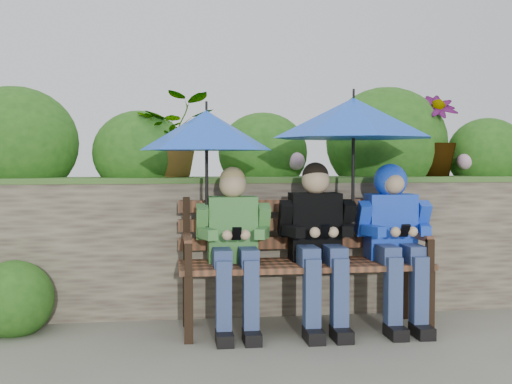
{
  "coord_description": "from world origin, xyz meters",
  "views": [
    {
      "loc": [
        -0.56,
        -4.09,
        1.17
      ],
      "look_at": [
        0.0,
        0.1,
        0.95
      ],
      "focal_mm": 45.0,
      "sensor_mm": 36.0,
      "label": 1
    }
  ],
  "objects": [
    {
      "name": "ground",
      "position": [
        0.0,
        0.0,
        0.0
      ],
      "size": [
        60.0,
        60.0,
        0.0
      ],
      "primitive_type": "plane",
      "color": "#646756",
      "rests_on": "ground"
    },
    {
      "name": "garden_backdrop",
      "position": [
        -0.05,
        1.58,
        0.66
      ],
      "size": [
        8.11,
        2.86,
        1.89
      ],
      "color": "#4E4338",
      "rests_on": "ground"
    },
    {
      "name": "umbrella_right",
      "position": [
        0.68,
        0.18,
        1.45
      ],
      "size": [
        1.11,
        1.11,
        0.94
      ],
      "color": "blue",
      "rests_on": "ground"
    },
    {
      "name": "park_bench",
      "position": [
        0.35,
        0.23,
        0.51
      ],
      "size": [
        1.71,
        0.5,
        0.9
      ],
      "color": "black",
      "rests_on": "ground"
    },
    {
      "name": "boy_left",
      "position": [
        -0.14,
        0.16,
        0.62
      ],
      "size": [
        0.5,
        0.57,
        1.12
      ],
      "color": "#437A31",
      "rests_on": "ground"
    },
    {
      "name": "boy_middle",
      "position": [
        0.43,
        0.15,
        0.64
      ],
      "size": [
        0.52,
        0.6,
        1.15
      ],
      "color": "black",
      "rests_on": "ground"
    },
    {
      "name": "boy_right",
      "position": [
        0.98,
        0.17,
        0.67
      ],
      "size": [
        0.51,
        0.61,
        1.13
      ],
      "color": "#041CB5",
      "rests_on": "ground"
    },
    {
      "name": "umbrella_left",
      "position": [
        -0.32,
        0.19,
        1.36
      ],
      "size": [
        0.88,
        0.88,
        0.87
      ],
      "color": "blue",
      "rests_on": "ground"
    }
  ]
}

